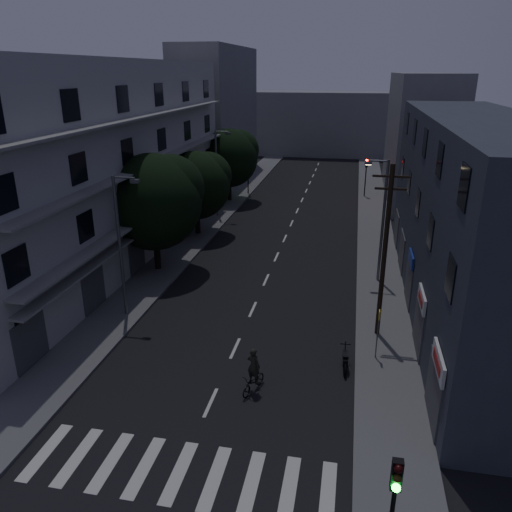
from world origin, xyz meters
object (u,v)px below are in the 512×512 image
(cyclist, at_px, (254,377))
(motorcycle, at_px, (345,360))
(bus_stop_sign, at_px, (378,326))
(utility_pole, at_px, (385,250))
(traffic_signal_near, at_px, (394,498))

(cyclist, bearing_deg, motorcycle, 53.69)
(bus_stop_sign, bearing_deg, motorcycle, -143.45)
(utility_pole, distance_m, motorcycle, 5.88)
(bus_stop_sign, distance_m, motorcycle, 2.30)
(bus_stop_sign, xyz_separation_m, motorcycle, (-1.44, -1.07, -1.44))
(traffic_signal_near, distance_m, utility_pole, 14.13)
(traffic_signal_near, relative_size, motorcycle, 2.29)
(bus_stop_sign, bearing_deg, traffic_signal_near, -90.37)
(bus_stop_sign, relative_size, cyclist, 1.18)
(utility_pole, relative_size, cyclist, 4.20)
(traffic_signal_near, bearing_deg, utility_pole, 89.09)
(traffic_signal_near, xyz_separation_m, motorcycle, (-1.37, 10.48, -2.65))
(utility_pole, bearing_deg, traffic_signal_near, -90.91)
(bus_stop_sign, height_order, motorcycle, bus_stop_sign)
(traffic_signal_near, distance_m, cyclist, 9.82)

